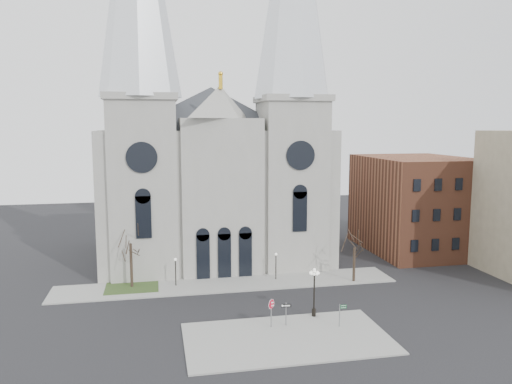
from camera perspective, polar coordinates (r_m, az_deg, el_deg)
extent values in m
plane|color=black|center=(49.73, -1.41, -14.41)|extent=(160.00, 160.00, 0.00)
cube|color=gray|center=(45.81, 3.59, -16.34)|extent=(18.00, 10.00, 0.14)
cube|color=gray|center=(59.91, -3.28, -10.45)|extent=(40.00, 6.00, 0.14)
cube|color=#2D401B|center=(60.40, -13.98, -10.51)|extent=(6.00, 5.00, 0.18)
cube|color=gray|center=(72.48, -5.03, -0.05)|extent=(30.00, 24.00, 18.00)
pyramid|color=#2D3035|center=(72.02, -5.17, 11.86)|extent=(33.00, 26.40, 6.00)
cube|color=gray|center=(63.37, -12.74, 0.51)|extent=(8.00, 8.00, 22.00)
cylinder|color=black|center=(58.97, -12.93, 3.88)|extent=(3.60, 0.30, 3.60)
cube|color=gray|center=(65.72, 4.06, 0.93)|extent=(8.00, 8.00, 22.00)
cylinder|color=black|center=(61.49, 5.10, 4.19)|extent=(3.60, 0.30, 3.60)
cube|color=gray|center=(62.54, -4.00, -0.57)|extent=(10.00, 5.00, 19.50)
pyramid|color=gray|center=(61.96, -4.10, 10.25)|extent=(11.00, 5.00, 4.00)
cube|color=brown|center=(78.23, 17.75, -1.30)|extent=(14.00, 18.00, 14.00)
cylinder|color=black|center=(59.66, -14.06, -8.19)|extent=(0.32, 0.32, 5.25)
cylinder|color=black|center=(61.33, 11.14, -8.18)|extent=(0.32, 0.32, 4.20)
cylinder|color=black|center=(59.41, -9.17, -9.11)|extent=(0.12, 0.12, 3.00)
sphere|color=white|center=(58.98, -9.20, -7.62)|extent=(0.32, 0.32, 0.32)
cylinder|color=black|center=(61.01, 2.29, -8.57)|extent=(0.12, 0.12, 3.00)
sphere|color=white|center=(60.58, 2.30, -7.12)|extent=(0.32, 0.32, 0.32)
cylinder|color=slate|center=(47.30, 1.74, -13.71)|extent=(0.10, 0.10, 2.62)
cylinder|color=red|center=(46.98, 1.75, -12.68)|extent=(0.86, 0.37, 0.91)
cylinder|color=white|center=(46.98, 1.75, -12.68)|extent=(0.92, 0.38, 0.98)
cube|color=white|center=(46.93, 1.75, -12.51)|extent=(0.47, 0.20, 0.11)
cube|color=white|center=(47.03, 1.75, -12.85)|extent=(0.54, 0.23, 0.11)
cylinder|color=black|center=(49.87, 6.66, -11.62)|extent=(0.15, 0.15, 4.25)
cylinder|color=black|center=(50.48, 6.62, -13.50)|extent=(0.41, 0.41, 0.74)
sphere|color=white|center=(49.10, 6.70, -8.82)|extent=(0.30, 0.30, 0.30)
cylinder|color=slate|center=(47.88, 3.45, -13.74)|extent=(0.09, 0.09, 2.17)
cube|color=black|center=(47.58, 3.46, -12.82)|extent=(0.95, 0.14, 0.31)
cylinder|color=slate|center=(48.10, 9.52, -13.74)|extent=(0.09, 0.09, 2.17)
cube|color=#0B5124|center=(47.87, 9.95, -12.65)|extent=(0.61, 0.06, 0.15)
cube|color=#0B5124|center=(47.94, 9.95, -12.87)|extent=(0.61, 0.06, 0.15)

